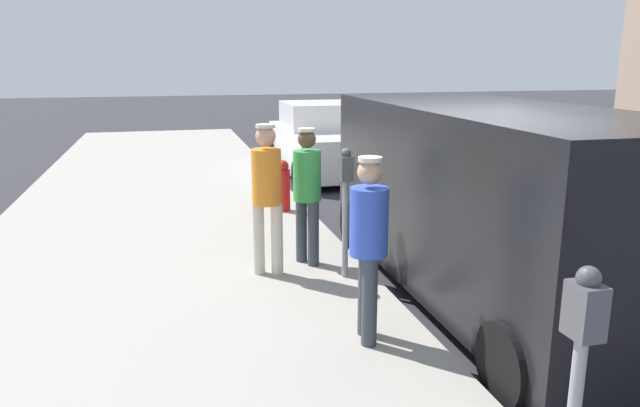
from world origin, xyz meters
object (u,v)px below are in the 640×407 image
(pedestrian_in_green, at_px, (307,187))
(pedestrian_in_blue, at_px, (369,238))
(parked_sedan_behind, at_px, (321,142))
(parked_van, at_px, (493,198))
(fire_hydrant, at_px, (283,186))
(parking_meter_near, at_px, (346,191))
(parking_meter_far, at_px, (580,359))
(pedestrian_in_orange, at_px, (267,189))

(pedestrian_in_green, relative_size, pedestrian_in_blue, 1.00)
(pedestrian_in_green, xyz_separation_m, parked_sedan_behind, (-1.88, -6.62, -0.37))
(parked_van, distance_m, fire_hydrant, 4.27)
(parking_meter_near, distance_m, pedestrian_in_blue, 1.63)
(parking_meter_far, xyz_separation_m, parked_van, (-1.50, -3.44, -0.03))
(pedestrian_in_orange, relative_size, parked_sedan_behind, 0.40)
(parking_meter_far, distance_m, parked_van, 3.75)
(pedestrian_in_orange, xyz_separation_m, fire_hydrant, (-0.75, -2.97, -0.61))
(pedestrian_in_green, bearing_deg, fire_hydrant, -94.54)
(parking_meter_near, distance_m, pedestrian_in_green, 0.66)
(parking_meter_near, xyz_separation_m, pedestrian_in_blue, (0.27, 1.61, -0.07))
(parked_sedan_behind, relative_size, fire_hydrant, 5.17)
(parking_meter_far, bearing_deg, parked_van, -113.55)
(parking_meter_far, relative_size, fire_hydrant, 1.77)
(pedestrian_in_orange, distance_m, pedestrian_in_blue, 2.01)
(pedestrian_in_orange, distance_m, parked_sedan_behind, 7.30)
(parking_meter_far, bearing_deg, parked_sedan_behind, -97.91)
(parked_van, bearing_deg, pedestrian_in_orange, -21.88)
(parking_meter_far, relative_size, parked_sedan_behind, 0.34)
(parking_meter_near, xyz_separation_m, parked_sedan_behind, (-1.56, -7.19, -0.43))
(parking_meter_near, distance_m, pedestrian_in_orange, 0.91)
(parking_meter_near, relative_size, parked_sedan_behind, 0.34)
(pedestrian_in_green, height_order, parked_van, parked_van)
(pedestrian_in_orange, height_order, parked_van, parked_van)
(pedestrian_in_orange, xyz_separation_m, parked_sedan_behind, (-2.42, -6.88, -0.43))
(parking_meter_far, bearing_deg, parking_meter_near, -90.00)
(pedestrian_in_orange, distance_m, fire_hydrant, 3.13)
(parking_meter_far, relative_size, pedestrian_in_blue, 0.90)
(parking_meter_far, xyz_separation_m, pedestrian_in_green, (0.32, -4.64, -0.06))
(parked_van, height_order, parked_sedan_behind, parked_van)
(parked_van, bearing_deg, pedestrian_in_green, -33.53)
(pedestrian_in_green, xyz_separation_m, fire_hydrant, (-0.22, -2.72, -0.55))
(pedestrian_in_green, xyz_separation_m, pedestrian_in_blue, (-0.04, 2.18, -0.01))
(parked_sedan_behind, xyz_separation_m, fire_hydrant, (1.66, 3.90, -0.18))
(parking_meter_far, xyz_separation_m, pedestrian_in_blue, (0.27, -2.46, -0.07))
(parking_meter_near, height_order, pedestrian_in_orange, pedestrian_in_orange)
(parking_meter_near, height_order, parked_van, parked_van)
(parking_meter_near, height_order, parking_meter_far, same)
(pedestrian_in_green, bearing_deg, parking_meter_near, 118.72)
(parking_meter_far, distance_m, pedestrian_in_orange, 4.47)
(pedestrian_in_blue, xyz_separation_m, parked_sedan_behind, (-1.83, -8.80, -0.36))
(parking_meter_near, xyz_separation_m, pedestrian_in_green, (0.32, -0.58, -0.06))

